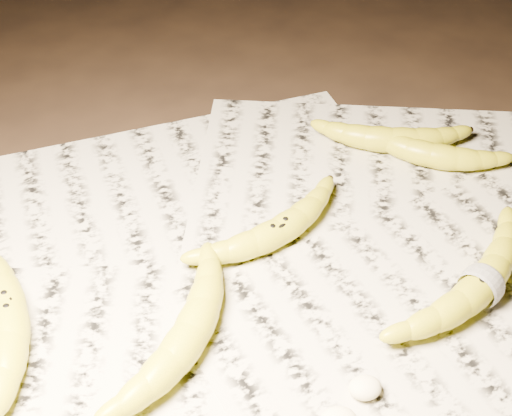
{
  "coord_description": "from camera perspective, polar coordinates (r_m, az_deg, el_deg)",
  "views": [
    {
      "loc": [
        -0.13,
        -0.51,
        0.55
      ],
      "look_at": [
        -0.03,
        0.05,
        0.05
      ],
      "focal_mm": 50.0,
      "sensor_mm": 36.0,
      "label": 1
    }
  ],
  "objects": [
    {
      "name": "ground",
      "position": [
        0.76,
        2.57,
        -4.86
      ],
      "size": [
        3.0,
        3.0,
        0.0
      ],
      "primitive_type": "plane",
      "color": "black",
      "rests_on": "ground"
    },
    {
      "name": "newspaper_patch",
      "position": [
        0.74,
        4.79,
        -6.33
      ],
      "size": [
        0.9,
        0.7,
        0.01
      ],
      "primitive_type": "cube",
      "color": "#B5B19B",
      "rests_on": "ground"
    },
    {
      "name": "banana_left_a",
      "position": [
        0.73,
        -19.37,
        -7.72
      ],
      "size": [
        0.1,
        0.24,
        0.04
      ],
      "primitive_type": null,
      "rotation": [
        0.0,
        0.0,
        1.75
      ],
      "color": "gold",
      "rests_on": "newspaper_patch"
    },
    {
      "name": "banana_left_b",
      "position": [
        0.68,
        -5.36,
        -9.9
      ],
      "size": [
        0.16,
        0.2,
        0.04
      ],
      "primitive_type": null,
      "rotation": [
        0.0,
        0.0,
        1.0
      ],
      "color": "gold",
      "rests_on": "newspaper_patch"
    },
    {
      "name": "banana_center",
      "position": [
        0.77,
        1.74,
        -1.71
      ],
      "size": [
        0.18,
        0.13,
        0.03
      ],
      "primitive_type": null,
      "rotation": [
        0.0,
        0.0,
        0.48
      ],
      "color": "gold",
      "rests_on": "newspaper_patch"
    },
    {
      "name": "banana_taped",
      "position": [
        0.75,
        17.61,
        -5.75
      ],
      "size": [
        0.21,
        0.17,
        0.04
      ],
      "primitive_type": null,
      "rotation": [
        0.0,
        0.0,
        0.63
      ],
      "color": "gold",
      "rests_on": "newspaper_patch"
    },
    {
      "name": "banana_upper_a",
      "position": [
        0.92,
        10.81,
        5.57
      ],
      "size": [
        0.18,
        0.1,
        0.03
      ],
      "primitive_type": null,
      "rotation": [
        0.0,
        0.0,
        -0.27
      ],
      "color": "gold",
      "rests_on": "newspaper_patch"
    },
    {
      "name": "banana_upper_b",
      "position": [
        0.9,
        13.9,
        4.34
      ],
      "size": [
        0.16,
        0.12,
        0.03
      ],
      "primitive_type": null,
      "rotation": [
        0.0,
        0.0,
        -0.54
      ],
      "color": "gold",
      "rests_on": "newspaper_patch"
    },
    {
      "name": "measuring_tape",
      "position": [
        0.75,
        17.61,
        -5.75
      ],
      "size": [
        0.03,
        0.04,
        0.05
      ],
      "primitive_type": "torus",
      "rotation": [
        0.0,
        1.57,
        0.63
      ],
      "color": "white",
      "rests_on": "newspaper_patch"
    },
    {
      "name": "flesh_chunk_c",
      "position": [
        0.66,
        8.74,
        -13.83
      ],
      "size": [
        0.03,
        0.03,
        0.02
      ],
      "primitive_type": "ellipsoid",
      "color": "beige",
      "rests_on": "newspaper_patch"
    }
  ]
}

